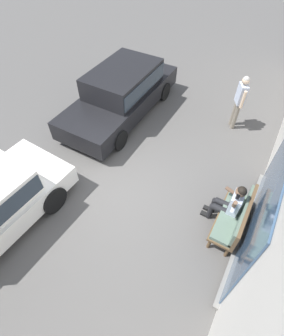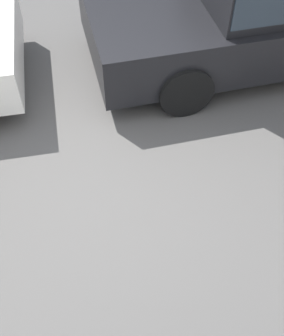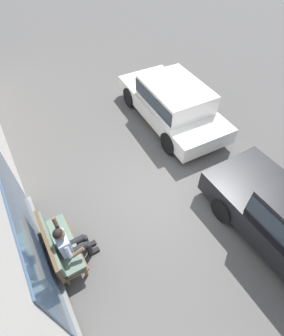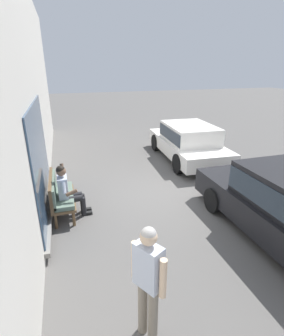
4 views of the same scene
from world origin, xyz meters
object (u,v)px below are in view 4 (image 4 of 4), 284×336
at_px(parked_car_mid, 188,140).
at_px(pedestrian_standing, 148,276).
at_px(person_on_phone, 68,190).
at_px(bench, 59,193).

height_order(parked_car_mid, pedestrian_standing, pedestrian_standing).
xyz_separation_m(person_on_phone, parked_car_mid, (2.90, -4.55, 0.08)).
distance_m(person_on_phone, pedestrian_standing, 3.58).
distance_m(person_on_phone, parked_car_mid, 5.40).
distance_m(bench, parked_car_mid, 5.50).
bearing_deg(bench, person_on_phone, -126.77).
bearing_deg(parked_car_mid, person_on_phone, 122.49).
distance_m(bench, person_on_phone, 0.31).
bearing_deg(bench, parked_car_mid, -60.19).
relative_size(bench, person_on_phone, 1.11).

